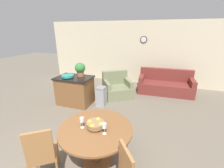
{
  "coord_description": "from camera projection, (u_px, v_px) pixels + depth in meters",
  "views": [
    {
      "loc": [
        1.33,
        -1.13,
        2.31
      ],
      "look_at": [
        0.12,
        2.45,
        0.95
      ],
      "focal_mm": 24.0,
      "sensor_mm": 36.0,
      "label": 1
    }
  ],
  "objects": [
    {
      "name": "wine_glass_right",
      "position": [
        104.0,
        126.0,
        2.34
      ],
      "size": [
        0.07,
        0.07,
        0.19
      ],
      "color": "silver",
      "rests_on": "dining_table"
    },
    {
      "name": "wine_glass_left",
      "position": [
        82.0,
        120.0,
        2.49
      ],
      "size": [
        0.07,
        0.07,
        0.19
      ],
      "color": "silver",
      "rests_on": "dining_table"
    },
    {
      "name": "dining_table",
      "position": [
        96.0,
        136.0,
        2.6
      ],
      "size": [
        1.26,
        1.26,
        0.75
      ],
      "color": "brown",
      "rests_on": "ground_plane"
    },
    {
      "name": "couch",
      "position": [
        165.0,
        85.0,
        5.79
      ],
      "size": [
        2.02,
        0.94,
        0.89
      ],
      "rotation": [
        0.0,
        0.0,
        0.04
      ],
      "color": "maroon",
      "rests_on": "ground_plane"
    },
    {
      "name": "wall_back",
      "position": [
        132.0,
        53.0,
        6.7
      ],
      "size": [
        8.0,
        0.09,
        2.7
      ],
      "color": "beige",
      "rests_on": "ground_plane"
    },
    {
      "name": "kitchen_island",
      "position": [
        75.0,
        90.0,
        4.87
      ],
      "size": [
        1.12,
        0.77,
        0.91
      ],
      "color": "brown",
      "rests_on": "ground_plane"
    },
    {
      "name": "teal_bowl",
      "position": [
        68.0,
        76.0,
        4.65
      ],
      "size": [
        0.37,
        0.37,
        0.09
      ],
      "color": "teal",
      "rests_on": "kitchen_island"
    },
    {
      "name": "potted_plant",
      "position": [
        80.0,
        69.0,
        4.75
      ],
      "size": [
        0.33,
        0.33,
        0.43
      ],
      "color": "#A36642",
      "rests_on": "kitchen_island"
    },
    {
      "name": "trash_bin",
      "position": [
        101.0,
        96.0,
        4.8
      ],
      "size": [
        0.28,
        0.32,
        0.62
      ],
      "color": "#9E9EA3",
      "rests_on": "ground_plane"
    },
    {
      "name": "dining_chair_near_left",
      "position": [
        42.0,
        153.0,
        2.29
      ],
      "size": [
        0.59,
        0.59,
        1.0
      ],
      "rotation": [
        0.0,
        0.0,
        6.92
      ],
      "color": "#9E6B3D",
      "rests_on": "ground_plane"
    },
    {
      "name": "fruit_bowl",
      "position": [
        95.0,
        124.0,
        2.52
      ],
      "size": [
        0.3,
        0.3,
        0.14
      ],
      "color": "olive",
      "rests_on": "dining_table"
    },
    {
      "name": "armchair",
      "position": [
        117.0,
        88.0,
        5.47
      ],
      "size": [
        1.25,
        1.23,
        0.9
      ],
      "rotation": [
        0.0,
        0.0,
        0.6
      ],
      "color": "#7A7F5B",
      "rests_on": "ground_plane"
    }
  ]
}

